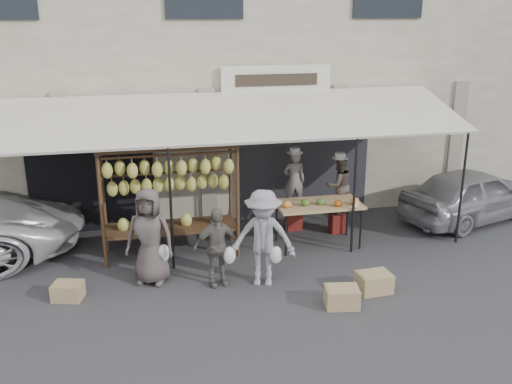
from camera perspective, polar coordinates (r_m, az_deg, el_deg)
ground_plane at (r=9.89m, az=-1.82°, el=-9.89°), size 90.00×90.00×0.00m
shophouse at (r=15.22m, az=-6.59°, el=14.16°), size 24.00×6.15×7.30m
awning at (r=11.19m, az=-4.06°, el=7.37°), size 10.00×2.35×2.92m
banana_rack at (r=10.85m, az=-8.70°, el=1.43°), size 2.60×0.90×2.24m
produce_table at (r=11.43m, az=6.33°, el=-1.32°), size 1.70×0.90×1.04m
vendor_left at (r=12.20m, az=3.84°, el=1.17°), size 0.50×0.35×1.28m
vendor_right at (r=12.15m, az=8.28°, el=0.67°), size 0.69×0.58×1.26m
customer_left at (r=10.02m, az=-10.58°, el=-4.38°), size 0.98×0.80×1.72m
customer_mid at (r=9.85m, az=-4.00°, el=-5.51°), size 0.88×0.50×1.41m
customer_right at (r=9.78m, az=0.71°, el=-4.64°), size 1.26×0.96×1.72m
stool_left at (r=12.48m, az=3.76°, el=-2.67°), size 0.37×0.37×0.46m
stool_right at (r=12.42m, az=8.11°, el=-3.03°), size 0.35×0.35×0.42m
crate_near_a at (r=9.47m, az=8.58°, el=-10.34°), size 0.60×0.49×0.32m
crate_near_b at (r=10.02m, az=11.72°, el=-8.83°), size 0.58×0.46×0.33m
crate_far at (r=10.08m, az=-18.30°, el=-9.39°), size 0.55×0.47×0.29m
sedan at (r=13.75m, az=20.88°, el=-0.22°), size 3.83×2.41×1.22m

